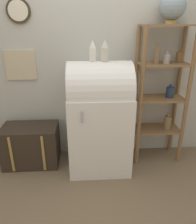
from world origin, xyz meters
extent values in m
plane|color=#7A664C|center=(0.00, 0.00, 0.00)|extent=(12.00, 12.00, 0.00)
cube|color=#B7B7AD|center=(0.00, 0.58, 1.35)|extent=(7.00, 0.05, 2.70)
cylinder|color=#382D1E|center=(-0.91, 0.54, 1.90)|extent=(0.28, 0.03, 0.28)
cylinder|color=beige|center=(-0.91, 0.52, 1.90)|extent=(0.23, 0.01, 0.23)
cube|color=#C6B793|center=(-0.97, 0.54, 1.28)|extent=(0.37, 0.02, 0.37)
cube|color=white|center=(0.00, 0.21, 0.50)|extent=(0.75, 0.68, 1.00)
cylinder|color=white|center=(0.00, 0.21, 1.05)|extent=(0.74, 0.65, 0.65)
cylinder|color=#B7B7BC|center=(-0.21, -0.15, 0.85)|extent=(0.02, 0.02, 0.14)
cube|color=#33281E|center=(-0.90, 0.30, 0.27)|extent=(0.71, 0.43, 0.54)
cube|color=#AD8942|center=(-1.10, 0.08, 0.27)|extent=(0.03, 0.01, 0.48)
cube|color=#AD8942|center=(-0.71, 0.08, 0.27)|extent=(0.03, 0.01, 0.48)
cylinder|color=olive|center=(0.50, 0.19, 0.88)|extent=(0.05, 0.05, 1.76)
cylinder|color=olive|center=(1.08, 0.19, 0.88)|extent=(0.05, 0.05, 1.76)
cylinder|color=olive|center=(0.50, 0.51, 0.88)|extent=(0.05, 0.05, 1.76)
cylinder|color=olive|center=(1.08, 0.51, 0.88)|extent=(0.05, 0.05, 1.76)
cube|color=olive|center=(0.79, 0.35, 0.43)|extent=(0.61, 0.34, 0.02)
cube|color=olive|center=(0.79, 0.35, 0.87)|extent=(0.61, 0.34, 0.02)
cube|color=olive|center=(0.79, 0.35, 1.31)|extent=(0.61, 0.34, 0.02)
cube|color=olive|center=(0.79, 0.35, 1.75)|extent=(0.61, 0.34, 0.02)
cylinder|color=#9E998E|center=(0.82, 0.33, 1.38)|extent=(0.08, 0.08, 0.11)
cylinder|color=#9E998E|center=(0.82, 0.33, 1.45)|extent=(0.03, 0.03, 0.03)
cylinder|color=brown|center=(0.99, 0.38, 1.38)|extent=(0.09, 0.09, 0.13)
cylinder|color=brown|center=(0.99, 0.38, 1.47)|extent=(0.03, 0.03, 0.03)
cylinder|color=#7F6647|center=(0.70, 0.34, 1.42)|extent=(0.07, 0.07, 0.20)
cylinder|color=#7F6647|center=(0.70, 0.34, 1.55)|extent=(0.03, 0.03, 0.05)
cylinder|color=#7F6647|center=(0.92, 0.31, 0.53)|extent=(0.10, 0.10, 0.19)
cylinder|color=#7F6647|center=(0.92, 0.31, 0.65)|extent=(0.04, 0.04, 0.05)
cylinder|color=#23334C|center=(0.92, 0.35, 0.95)|extent=(0.10, 0.10, 0.14)
cylinder|color=#23334C|center=(0.92, 0.35, 1.04)|extent=(0.04, 0.04, 0.03)
cylinder|color=#AD8942|center=(0.83, 0.38, 1.78)|extent=(0.13, 0.13, 0.04)
sphere|color=#7F939E|center=(0.83, 0.38, 1.95)|extent=(0.30, 0.30, 0.30)
cylinder|color=white|center=(-0.08, 0.22, 1.45)|extent=(0.08, 0.08, 0.15)
cone|color=white|center=(-0.08, 0.22, 1.56)|extent=(0.06, 0.06, 0.08)
cylinder|color=beige|center=(0.06, 0.20, 1.45)|extent=(0.09, 0.09, 0.15)
cone|color=beige|center=(0.06, 0.20, 1.57)|extent=(0.07, 0.07, 0.08)
camera|label=1|loc=(-0.17, -2.27, 1.77)|focal=35.00mm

